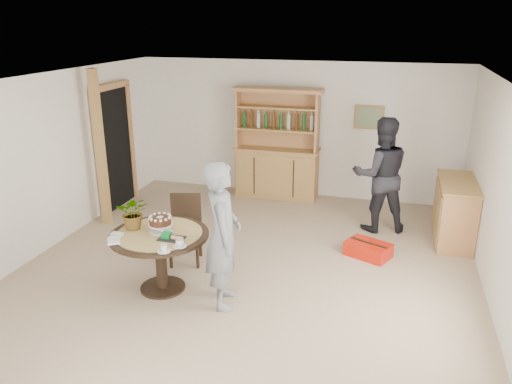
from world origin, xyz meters
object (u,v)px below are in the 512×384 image
object	(u,v)px
dining_chair	(186,224)
red_suitcase	(368,249)
hutch	(277,161)
teen_boy	(223,235)
sideboard	(455,211)
dining_table	(160,245)
adult_person	(381,175)

from	to	relation	value
dining_chair	red_suitcase	bearing A→B (deg)	2.48
hutch	teen_boy	distance (m)	3.87
sideboard	dining_table	size ratio (longest dim) A/B	1.05
dining_chair	adult_person	distance (m)	3.12
dining_chair	sideboard	bearing A→B (deg)	9.30
hutch	sideboard	world-z (taller)	hutch
dining_table	red_suitcase	xyz separation A→B (m)	(2.42, 1.62, -0.50)
dining_table	hutch	bearing A→B (deg)	81.29
hutch	sideboard	bearing A→B (deg)	-22.21
hutch	teen_boy	world-z (taller)	hutch
dining_table	red_suitcase	world-z (taller)	dining_table
teen_boy	red_suitcase	size ratio (longest dim) A/B	2.45
hutch	red_suitcase	world-z (taller)	hutch
hutch	teen_boy	size ratio (longest dim) A/B	1.17
sideboard	red_suitcase	distance (m)	1.54
hutch	dining_table	world-z (taller)	hutch
hutch	red_suitcase	bearing A→B (deg)	-49.15
hutch	red_suitcase	distance (m)	2.88
sideboard	dining_table	world-z (taller)	sideboard
sideboard	adult_person	bearing A→B (deg)	173.09
red_suitcase	dining_table	bearing A→B (deg)	-121.80
red_suitcase	sideboard	bearing A→B (deg)	61.00
dining_table	adult_person	bearing A→B (deg)	46.82
sideboard	teen_boy	size ratio (longest dim) A/B	0.72
hutch	dining_table	size ratio (longest dim) A/B	1.70
dining_table	teen_boy	size ratio (longest dim) A/B	0.69
hutch	red_suitcase	xyz separation A→B (m)	(1.84, -2.13, -0.59)
hutch	dining_chair	distance (m)	2.99
dining_chair	adult_person	world-z (taller)	adult_person
teen_boy	red_suitcase	world-z (taller)	teen_boy
dining_chair	red_suitcase	xyz separation A→B (m)	(2.44, 0.80, -0.43)
sideboard	hutch	bearing A→B (deg)	157.79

